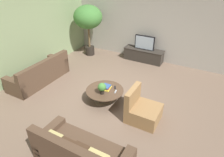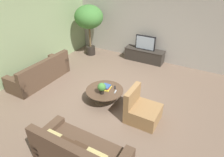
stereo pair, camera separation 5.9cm
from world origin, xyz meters
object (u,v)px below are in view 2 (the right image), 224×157
object	(u,v)px
coffee_table	(105,93)
couch_near_entry	(80,155)
media_console	(144,55)
potted_palm_tall	(89,18)
couch_by_wall	(40,74)
armchair_wicker	(141,111)
potted_plant_tabletop	(102,88)
television	(145,43)

from	to	relation	value
coffee_table	couch_near_entry	size ratio (longest dim) A/B	0.56
media_console	couch_near_entry	size ratio (longest dim) A/B	0.83
potted_palm_tall	coffee_table	bearing A→B (deg)	-48.81
couch_by_wall	armchair_wicker	size ratio (longest dim) A/B	2.47
coffee_table	armchair_wicker	world-z (taller)	armchair_wicker
coffee_table	potted_plant_tabletop	bearing A→B (deg)	-82.20
potted_palm_tall	potted_plant_tabletop	xyz separation A→B (m)	(2.36, -2.85, -1.00)
media_console	television	xyz separation A→B (m)	(0.00, -0.00, 0.52)
coffee_table	potted_palm_tall	size ratio (longest dim) A/B	0.51
television	couch_by_wall	world-z (taller)	television
coffee_table	couch_near_entry	xyz separation A→B (m)	(0.70, -2.08, 0.02)
couch_by_wall	couch_near_entry	bearing A→B (deg)	58.04
potted_palm_tall	potted_plant_tabletop	world-z (taller)	potted_palm_tall
coffee_table	couch_near_entry	distance (m)	2.19
television	armchair_wicker	world-z (taller)	television
coffee_table	couch_near_entry	world-z (taller)	couch_near_entry
couch_near_entry	armchair_wicker	distance (m)	1.94
coffee_table	couch_by_wall	world-z (taller)	couch_by_wall
armchair_wicker	potted_palm_tall	size ratio (longest dim) A/B	0.41
coffee_table	armchair_wicker	xyz separation A→B (m)	(1.23, -0.22, -0.00)
coffee_table	armchair_wicker	size ratio (longest dim) A/B	1.26
media_console	armchair_wicker	xyz separation A→B (m)	(1.25, -3.40, 0.01)
couch_by_wall	couch_near_entry	world-z (taller)	same
potted_plant_tabletop	couch_near_entry	bearing A→B (deg)	-70.49
coffee_table	potted_plant_tabletop	size ratio (longest dim) A/B	3.32
coffee_table	potted_palm_tall	bearing A→B (deg)	131.19
media_console	couch_by_wall	bearing A→B (deg)	-126.99
couch_near_entry	potted_plant_tabletop	size ratio (longest dim) A/B	5.93
coffee_table	couch_by_wall	xyz separation A→B (m)	(-2.49, -0.09, 0.01)
television	armchair_wicker	size ratio (longest dim) A/B	0.93
television	couch_near_entry	world-z (taller)	television
television	potted_plant_tabletop	size ratio (longest dim) A/B	2.45
couch_by_wall	potted_palm_tall	xyz separation A→B (m)	(0.16, 2.76, 1.29)
media_console	potted_plant_tabletop	xyz separation A→B (m)	(0.05, -3.37, 0.31)
potted_plant_tabletop	coffee_table	bearing A→B (deg)	97.80
coffee_table	potted_palm_tall	distance (m)	3.77
potted_plant_tabletop	television	bearing A→B (deg)	90.78
media_console	couch_near_entry	distance (m)	5.31
potted_palm_tall	couch_near_entry	bearing A→B (deg)	-57.46
television	potted_plant_tabletop	xyz separation A→B (m)	(0.05, -3.37, -0.21)
media_console	couch_by_wall	xyz separation A→B (m)	(-2.47, -3.28, 0.02)
media_console	couch_near_entry	xyz separation A→B (m)	(0.72, -5.26, 0.03)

